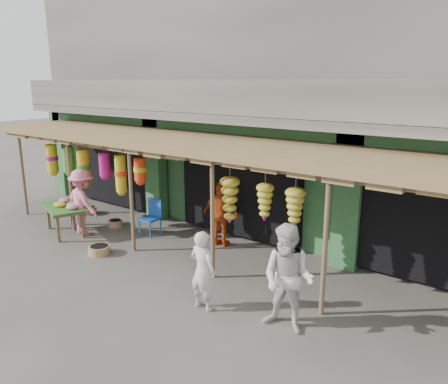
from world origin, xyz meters
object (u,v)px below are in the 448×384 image
Objects in this scene: person_front at (203,270)px; person_right at (288,279)px; person_shopper at (82,202)px; person_vendor at (221,214)px; flower_table at (65,208)px; blue_chair at (152,215)px.

person_front is 0.81× the size of person_right.
person_shopper is (-6.75, 0.81, -0.02)m from person_right.
person_shopper is at bearing 15.84° from person_vendor.
blue_chair is (1.94, 1.37, -0.19)m from flower_table.
person_vendor is (-3.25, 2.41, -0.10)m from person_right.
blue_chair reaches higher than flower_table.
blue_chair is 1.90m from person_shopper.
blue_chair is 4.31m from person_front.
person_front is 0.90× the size of person_vendor.
person_shopper reaches higher than person_vendor.
person_front is (3.68, -2.24, 0.20)m from blue_chair.
flower_table is 2.38m from blue_chair.
person_right reaches higher than person_vendor.
person_right reaches higher than flower_table.
blue_chair is at bearing 154.28° from person_right.
person_vendor is 0.92× the size of person_shopper.
person_right is (5.26, -1.93, 0.38)m from blue_chair.
blue_chair is 0.53× the size of person_right.
person_right is 4.05m from person_vendor.
flower_table is 1.15× the size of person_front.
person_right is 6.80m from person_shopper.
person_vendor is (-1.68, 2.72, 0.08)m from person_front.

